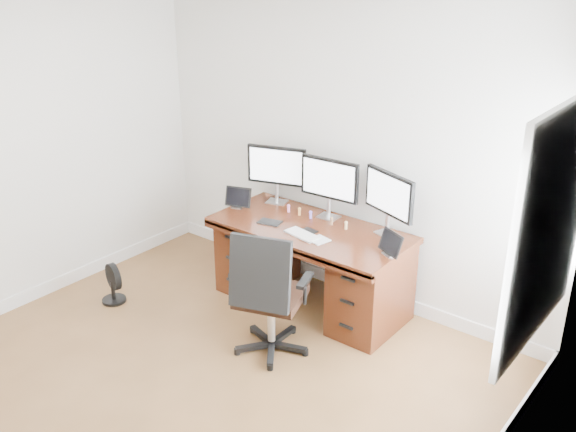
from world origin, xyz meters
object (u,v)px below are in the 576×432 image
Objects in this scene: monitor_center at (329,181)px; keyboard at (302,235)px; floor_fan at (112,284)px; desk at (312,263)px; office_chair at (269,314)px.

keyboard is at bearing -86.66° from monitor_center.
desk is at bearing 52.11° from floor_fan.
monitor_center reaches higher than floor_fan.
monitor_center is (-0.19, 1.04, 0.74)m from office_chair.
monitor_center is 0.55m from keyboard.
desk is 5.47× the size of keyboard.
office_chair is 0.74m from keyboard.
monitor_center reaches higher than desk.
floor_fan is 1.78m from keyboard.
office_chair is 3.37× the size of keyboard.
monitor_center is (1.40, 1.30, 0.91)m from floor_fan.
desk is at bearing -93.13° from monitor_center.
keyboard is at bearing 83.84° from office_chair.
monitor_center is at bearing 81.12° from office_chair.
office_chair is at bearing 24.31° from floor_fan.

